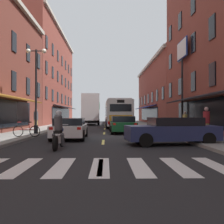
# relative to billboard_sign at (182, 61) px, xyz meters

# --- Properties ---
(ground_plane) EXTENTS (34.80, 80.00, 0.10)m
(ground_plane) POSITION_rel_billboard_sign_xyz_m (-7.05, -5.90, -6.39)
(ground_plane) COLOR black
(lane_centre_dashes) EXTENTS (0.14, 73.90, 0.01)m
(lane_centre_dashes) POSITION_rel_billboard_sign_xyz_m (-7.05, -6.15, -6.34)
(lane_centre_dashes) COLOR #DBCC4C
(lane_centre_dashes) RESTS_ON ground
(crosswalk_near) EXTENTS (7.10, 2.80, 0.01)m
(crosswalk_near) POSITION_rel_billboard_sign_xyz_m (-7.05, -15.90, -6.34)
(crosswalk_near) COLOR silver
(crosswalk_near) RESTS_ON ground
(sidewalk_left) EXTENTS (3.00, 80.00, 0.14)m
(sidewalk_left) POSITION_rel_billboard_sign_xyz_m (-12.95, -5.90, -6.27)
(sidewalk_left) COLOR gray
(sidewalk_left) RESTS_ON ground
(sidewalk_right) EXTENTS (3.00, 80.00, 0.14)m
(sidewalk_right) POSITION_rel_billboard_sign_xyz_m (-1.15, -5.90, -6.27)
(sidewalk_right) COLOR gray
(sidewalk_right) RESTS_ON ground
(billboard_sign) EXTENTS (0.40, 2.84, 8.10)m
(billboard_sign) POSITION_rel_billboard_sign_xyz_m (0.00, 0.00, 0.00)
(billboard_sign) COLOR black
(billboard_sign) RESTS_ON sidewalk_right
(transit_bus) EXTENTS (2.79, 11.52, 3.08)m
(transit_bus) POSITION_rel_billboard_sign_xyz_m (-5.63, 6.75, -4.72)
(transit_bus) COLOR white
(transit_bus) RESTS_ON ground
(box_truck) EXTENTS (2.68, 7.48, 4.29)m
(box_truck) POSITION_rel_billboard_sign_xyz_m (-9.12, 14.11, -4.19)
(box_truck) COLOR #B21E19
(box_truck) RESTS_ON ground
(sedan_near) EXTENTS (2.05, 4.42, 1.34)m
(sedan_near) POSITION_rel_billboard_sign_xyz_m (-5.59, -2.75, -5.65)
(sedan_near) COLOR #144723
(sedan_near) RESTS_ON ground
(sedan_mid) EXTENTS (4.55, 2.27, 1.33)m
(sedan_mid) POSITION_rel_billboard_sign_xyz_m (-3.66, -10.64, -5.65)
(sedan_mid) COLOR navy
(sedan_mid) RESTS_ON ground
(sedan_far) EXTENTS (1.99, 4.40, 1.26)m
(sedan_far) POSITION_rel_billboard_sign_xyz_m (-9.07, -7.61, -5.68)
(sedan_far) COLOR silver
(sedan_far) RESTS_ON ground
(sedan_rear) EXTENTS (1.97, 4.65, 1.33)m
(sedan_rear) POSITION_rel_billboard_sign_xyz_m (-9.09, 22.78, -5.65)
(sedan_rear) COLOR maroon
(sedan_rear) RESTS_ON ground
(motorcycle_rider) EXTENTS (0.62, 2.07, 1.66)m
(motorcycle_rider) POSITION_rel_billboard_sign_xyz_m (-8.93, -12.09, -5.63)
(motorcycle_rider) COLOR black
(motorcycle_rider) RESTS_ON ground
(bicycle_near) EXTENTS (1.70, 0.48, 0.91)m
(bicycle_near) POSITION_rel_billboard_sign_xyz_m (-11.67, -7.65, -5.84)
(bicycle_near) COLOR black
(bicycle_near) RESTS_ON sidewalk_left
(pedestrian_near) EXTENTS (0.36, 0.52, 1.84)m
(pedestrian_near) POSITION_rel_billboard_sign_xyz_m (-12.69, -1.79, -5.22)
(pedestrian_near) COLOR #B29947
(pedestrian_near) RESTS_ON sidewalk_left
(pedestrian_mid) EXTENTS (0.36, 0.36, 1.76)m
(pedestrian_mid) POSITION_rel_billboard_sign_xyz_m (-1.35, -9.09, -5.29)
(pedestrian_mid) COLOR #B29947
(pedestrian_mid) RESTS_ON sidewalk_right
(pedestrian_rear) EXTENTS (0.36, 0.36, 1.57)m
(pedestrian_rear) POSITION_rel_billboard_sign_xyz_m (-0.72, -3.13, -5.40)
(pedestrian_rear) COLOR maroon
(pedestrian_rear) RESTS_ON sidewalk_right
(street_lamp_twin) EXTENTS (1.42, 0.32, 5.99)m
(street_lamp_twin) POSITION_rel_billboard_sign_xyz_m (-11.84, -4.95, -2.90)
(street_lamp_twin) COLOR black
(street_lamp_twin) RESTS_ON sidewalk_left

